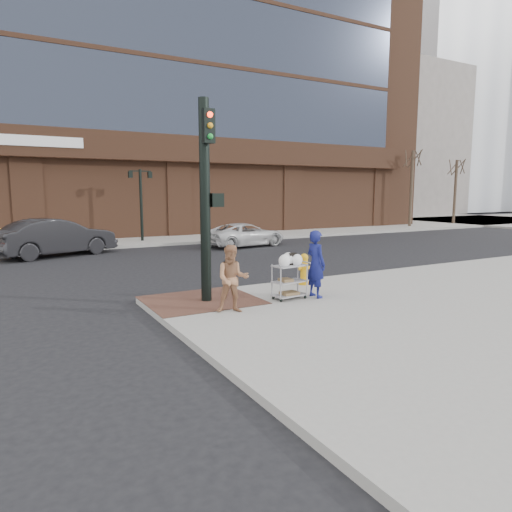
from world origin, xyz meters
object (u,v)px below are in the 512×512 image
lamp_post (141,197)px  woman_blue (316,264)px  minivan_white (245,235)px  traffic_signal_pole (206,195)px  pedestrian_tan (232,279)px  fire_hydrant (304,269)px  sedan_dark (56,237)px  utility_cart (289,278)px

lamp_post → woman_blue: lamp_post is taller
lamp_post → minivan_white: bearing=-43.9°
traffic_signal_pole → pedestrian_tan: 2.30m
woman_blue → fire_hydrant: (0.69, 1.50, -0.41)m
pedestrian_tan → fire_hydrant: size_ratio=1.67×
lamp_post → sedan_dark: size_ratio=0.77×
woman_blue → fire_hydrant: woman_blue is taller
traffic_signal_pole → minivan_white: size_ratio=1.11×
lamp_post → utility_cart: lamp_post is taller
utility_cart → traffic_signal_pole: bearing=156.7°
fire_hydrant → woman_blue: bearing=-114.6°
minivan_white → sedan_dark: bearing=75.8°
utility_cart → fire_hydrant: size_ratio=1.28×
traffic_signal_pole → utility_cart: bearing=-23.3°
traffic_signal_pole → pedestrian_tan: (0.07, -1.30, -1.90)m
woman_blue → traffic_signal_pole: bearing=67.2°
lamp_post → utility_cart: size_ratio=3.33×
lamp_post → fire_hydrant: 14.87m
traffic_signal_pole → minivan_white: (6.87, 11.00, -2.21)m
pedestrian_tan → minivan_white: (6.80, 12.31, -0.31)m
minivan_white → utility_cart: bearing=148.7°
traffic_signal_pole → fire_hydrant: traffic_signal_pole is taller
woman_blue → fire_hydrant: size_ratio=1.89×
woman_blue → pedestrian_tan: (-2.59, -0.32, -0.10)m
sedan_dark → minivan_white: (9.23, -0.89, -0.23)m
lamp_post → woman_blue: bearing=-89.4°
traffic_signal_pole → woman_blue: traffic_signal_pole is taller
pedestrian_tan → woman_blue: bearing=29.6°
utility_cart → fire_hydrant: utility_cart is taller
minivan_white → utility_cart: size_ratio=3.75×
utility_cart → pedestrian_tan: bearing=-166.0°
utility_cart → fire_hydrant: (1.41, 1.35, -0.07)m
woman_blue → sedan_dark: (-5.02, 12.88, -0.18)m
lamp_post → woman_blue: (0.18, -16.21, -1.58)m
traffic_signal_pole → sedan_dark: size_ratio=0.96×
utility_cart → sedan_dark: bearing=108.7°
traffic_signal_pole → woman_blue: 3.35m
fire_hydrant → minivan_white: bearing=71.4°
traffic_signal_pole → woman_blue: bearing=-20.4°
sedan_dark → fire_hydrant: sedan_dark is taller
pedestrian_tan → utility_cart: pedestrian_tan is taller
fire_hydrant → pedestrian_tan: bearing=-151.0°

